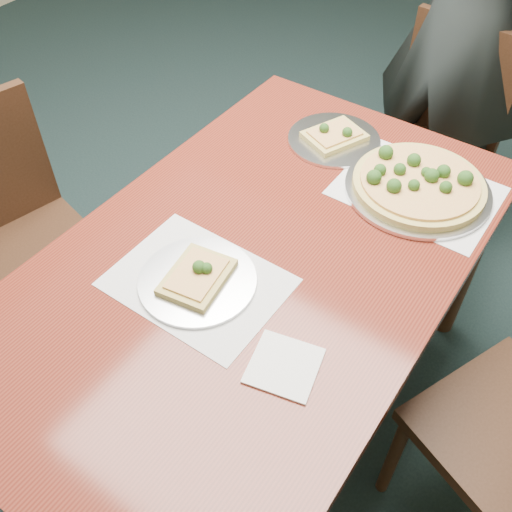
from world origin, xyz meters
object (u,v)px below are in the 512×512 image
Objects in this scene: dining_table at (256,280)px; slice_plate_far at (334,138)px; chair_far at (434,134)px; chair_left at (13,230)px; pizza_pan at (418,184)px; diner at (464,27)px; slice_plate_near at (198,278)px.

dining_table is 5.36× the size of slice_plate_far.
slice_plate_far is at bearing -99.03° from chair_far.
dining_table is 0.85m from chair_left.
chair_far is 0.70m from pizza_pan.
diner reaches higher than slice_plate_far.
chair_far reaches higher than dining_table.
slice_plate_near is at bearing -113.08° from dining_table.
diner is at bearing 88.80° from dining_table.
diner is 0.72m from slice_plate_far.
chair_left is 1.68m from diner.
chair_left reaches higher than slice_plate_near.
pizza_pan is (0.22, 0.46, 0.12)m from dining_table.
pizza_pan is at bearing -13.65° from slice_plate_far.
slice_plate_near is 0.68m from slice_plate_far.
dining_table is 0.52m from pizza_pan.
slice_plate_near is 1.00× the size of slice_plate_far.
chair_far is 1.54m from chair_left.
dining_table is at bearing 100.84° from diner.
slice_plate_far is (-0.08, 0.53, 0.10)m from dining_table.
chair_far reaches higher than slice_plate_near.
chair_left is at bearing -178.33° from slice_plate_near.
slice_plate_near is (-0.06, -0.15, 0.11)m from dining_table.
chair_left reaches higher than pizza_pan.
diner reaches higher than chair_far.
slice_plate_near is (-0.28, -0.61, -0.01)m from pizza_pan.
slice_plate_near reaches higher than slice_plate_far.
chair_far and chair_left have the same top height.
chair_far is (0.06, 1.09, -0.14)m from dining_table.
diner is 6.19× the size of slice_plate_near.
dining_table is at bearing -87.85° from chair_far.
pizza_pan reaches higher than slice_plate_far.
pizza_pan is 1.42× the size of slice_plate_far.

